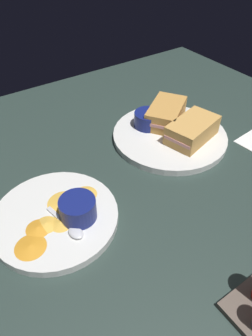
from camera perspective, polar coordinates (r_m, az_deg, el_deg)
The scene contains 10 objects.
ground_plane at distance 68.82cm, azimuth 7.20°, elevation -1.78°, with size 110.00×110.00×3.00cm, color #283833.
plate_sandwich_main at distance 77.54cm, azimuth 8.11°, elevation 5.97°, with size 28.15×28.15×1.60cm, color silver.
sandwich_half_near at distance 74.89cm, azimuth 12.26°, elevation 6.95°, with size 14.57×10.57×4.80cm.
sandwich_half_far at distance 80.12cm, azimuth 7.47°, elevation 10.05°, with size 15.02×13.61×4.80cm.
ramekin_dark_sauce at distance 78.21cm, azimuth 4.11°, elevation 9.14°, with size 6.95×6.95×3.77cm.
spoon_by_dark_ramekin at distance 78.27cm, azimuth 8.00°, elevation 7.39°, with size 7.25×8.68×0.80cm.
plate_chips_companion at distance 59.00cm, azimuth -13.03°, elevation -8.95°, with size 23.40×23.40×1.60cm, color silver.
ramekin_light_gravy at distance 55.60cm, azimuth -8.96°, elevation -7.44°, with size 6.63×6.63×4.14cm.
spoon_by_gravy_ramekin at distance 55.29cm, azimuth -10.19°, elevation -11.05°, with size 3.39×9.95×0.80cm.
plantain_chip_scatter at distance 57.60cm, azimuth -13.11°, elevation -8.89°, with size 19.86×13.12×0.60cm.
Camera 1 is at (35.24, 36.21, 45.22)cm, focal length 32.67 mm.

